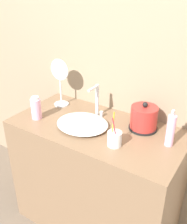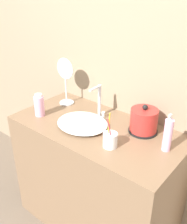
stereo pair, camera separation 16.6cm
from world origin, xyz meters
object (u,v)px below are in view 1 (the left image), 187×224
Objects in this scene: electric_kettle at (144,119)px; vanity_mirror at (60,79)px; faucet at (97,100)px; toothbrush_cup at (115,138)px; lotion_bottle at (171,130)px; shampoo_bottle at (36,108)px.

vanity_mirror is (-0.66, -0.01, 0.13)m from electric_kettle.
vanity_mirror is at bearing 178.22° from faucet.
vanity_mirror is (-0.60, 0.25, 0.16)m from toothbrush_cup.
electric_kettle is 0.82× the size of lotion_bottle.
lotion_bottle is at bearing -7.64° from faucet.
shampoo_bottle is (-0.60, -0.00, 0.03)m from toothbrush_cup.
faucet is 0.33m from vanity_mirror.
faucet is at bearing 37.07° from shampoo_bottle.
lotion_bottle is at bearing -24.15° from electric_kettle.
faucet is 1.23× the size of electric_kettle.
toothbrush_cup is at bearing -41.67° from faucet.
faucet reaches higher than shampoo_bottle.
faucet is 1.45× the size of shampoo_bottle.
toothbrush_cup is at bearing -103.65° from electric_kettle.
vanity_mirror is at bearing -179.41° from electric_kettle.
lotion_bottle is (0.26, 0.17, 0.05)m from toothbrush_cup.
lotion_bottle is at bearing 11.56° from shampoo_bottle.
toothbrush_cup is 0.60m from shampoo_bottle.
toothbrush_cup is 0.67m from vanity_mirror.
faucet is 1.01× the size of lotion_bottle.
faucet is 0.34m from electric_kettle.
electric_kettle is 0.27m from toothbrush_cup.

